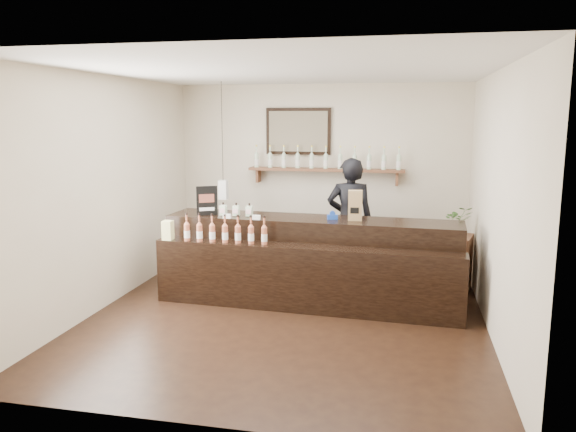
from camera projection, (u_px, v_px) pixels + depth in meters
The scene contains 10 objects.
ground at pixel (287, 314), 6.62m from camera, with size 5.00×5.00×0.00m, color black.
room_shell at pixel (287, 171), 6.32m from camera, with size 5.00×5.00×5.00m.
back_wall_decor at pixel (310, 153), 8.63m from camera, with size 2.66×0.96×1.69m.
counter at pixel (309, 263), 7.05m from camera, with size 3.76×1.19×1.21m.
promo_sign at pixel (207, 201), 7.26m from camera, with size 0.25×0.15×0.38m.
paper_bag at pixel (355, 205), 6.90m from camera, with size 0.18×0.14×0.37m.
tape_dispenser at pixel (332, 216), 6.98m from camera, with size 0.14×0.08×0.11m.
side_cabinet at pixel (455, 263), 7.48m from camera, with size 0.49×0.59×0.75m.
potted_plant at pixel (458, 221), 7.38m from camera, with size 0.36×0.31×0.40m, color #406E2C.
shopkeeper at pixel (350, 212), 7.83m from camera, with size 0.72×0.47×1.98m, color black.
Camera 1 is at (1.31, -6.18, 2.30)m, focal length 35.00 mm.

